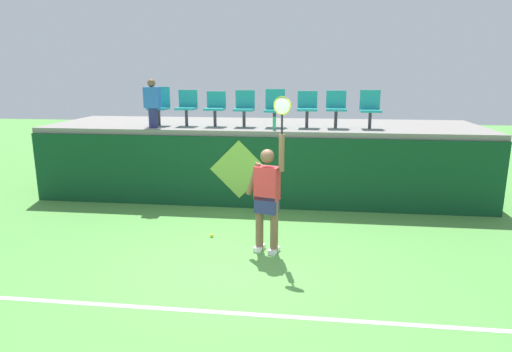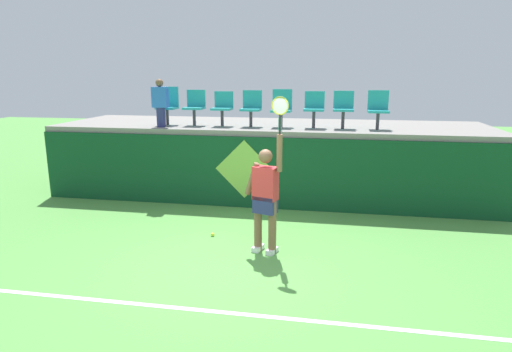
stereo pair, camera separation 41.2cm
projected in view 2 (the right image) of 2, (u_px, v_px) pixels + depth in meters
The scene contains 17 objects.
ground_plane at pixel (229, 265), 6.74m from camera, with size 40.00×40.00×0.00m, color #519342.
court_back_wall at pixel (262, 172), 9.47m from camera, with size 10.13×0.20×1.56m, color #0F4223.
spectator_platform at pixel (271, 126), 10.59m from camera, with size 10.13×2.84×0.12m, color gray.
court_baseline_stripe at pixel (203, 310), 5.44m from camera, with size 9.12×0.08×0.01m, color white.
tennis_player at pixel (266, 195), 7.01m from camera, with size 0.73×0.36×2.53m.
tennis_ball at pixel (213, 234), 7.91m from camera, with size 0.07×0.07×0.07m, color #D1E533.
water_bottle at pixel (280, 124), 9.34m from camera, with size 0.07×0.07×0.28m, color #26B272.
stadium_chair_0 at pixel (168, 104), 10.30m from camera, with size 0.44×0.42×0.88m.
stadium_chair_1 at pixel (195, 105), 10.19m from camera, with size 0.44×0.42×0.82m.
stadium_chair_2 at pixel (223, 106), 10.07m from camera, with size 0.44×0.42×0.79m.
stadium_chair_3 at pixel (251, 106), 9.96m from camera, with size 0.44×0.42×0.81m.
stadium_chair_4 at pixel (282, 107), 9.84m from camera, with size 0.44×0.42×0.84m.
stadium_chair_5 at pixel (314, 107), 9.71m from camera, with size 0.44×0.42×0.80m.
stadium_chair_6 at pixel (343, 107), 9.60m from camera, with size 0.44×0.42×0.82m.
stadium_chair_7 at pixel (378, 108), 9.47m from camera, with size 0.44×0.42×0.83m.
spectator_0 at pixel (160, 102), 9.85m from camera, with size 0.34×0.20×1.07m.
wall_signage_mount at pixel (244, 207), 9.61m from camera, with size 1.27×0.01×1.49m.
Camera 2 is at (1.53, -6.07, 2.87)m, focal length 30.82 mm.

